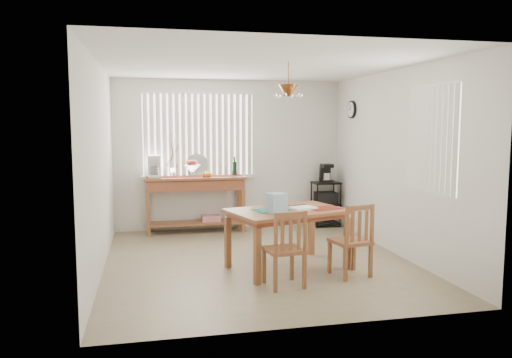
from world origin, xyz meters
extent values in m
cube|color=gray|center=(0.00, 0.00, -0.01)|extent=(4.00, 4.50, 0.01)
cube|color=white|center=(0.00, 2.30, 1.30)|extent=(4.00, 0.10, 2.60)
cube|color=white|center=(0.00, -2.30, 1.30)|extent=(4.00, 0.10, 2.60)
cube|color=white|center=(-2.05, 0.00, 1.30)|extent=(0.10, 4.50, 2.60)
cube|color=white|center=(2.05, 0.00, 1.30)|extent=(0.10, 4.50, 2.60)
cube|color=white|center=(0.00, 0.00, 2.65)|extent=(4.00, 4.50, 0.10)
cube|color=white|center=(-0.55, 2.25, 1.65)|extent=(1.90, 0.01, 1.40)
cube|color=white|center=(-1.45, 2.23, 1.65)|extent=(0.07, 0.03, 1.40)
cube|color=white|center=(-1.34, 2.23, 1.65)|extent=(0.07, 0.03, 1.40)
cube|color=white|center=(-1.24, 2.23, 1.65)|extent=(0.07, 0.03, 1.40)
cube|color=white|center=(-1.13, 2.23, 1.65)|extent=(0.07, 0.03, 1.40)
cube|color=white|center=(-1.03, 2.23, 1.65)|extent=(0.07, 0.03, 1.40)
cube|color=white|center=(-0.92, 2.23, 1.65)|extent=(0.07, 0.03, 1.40)
cube|color=white|center=(-0.81, 2.23, 1.65)|extent=(0.07, 0.03, 1.40)
cube|color=white|center=(-0.71, 2.23, 1.65)|extent=(0.07, 0.03, 1.40)
cube|color=white|center=(-0.60, 2.23, 1.65)|extent=(0.07, 0.03, 1.40)
cube|color=white|center=(-0.50, 2.23, 1.65)|extent=(0.07, 0.03, 1.40)
cube|color=white|center=(-0.39, 2.23, 1.65)|extent=(0.07, 0.03, 1.40)
cube|color=white|center=(-0.29, 2.23, 1.65)|extent=(0.07, 0.03, 1.40)
cube|color=white|center=(-0.18, 2.23, 1.65)|extent=(0.07, 0.03, 1.40)
cube|color=white|center=(-0.08, 2.23, 1.65)|extent=(0.07, 0.03, 1.40)
cube|color=white|center=(0.03, 2.23, 1.65)|extent=(0.07, 0.03, 1.40)
cube|color=white|center=(0.14, 2.23, 1.65)|extent=(0.07, 0.03, 1.40)
cube|color=white|center=(0.24, 2.23, 1.65)|extent=(0.07, 0.03, 1.40)
cube|color=white|center=(0.35, 2.23, 1.65)|extent=(0.07, 0.03, 1.40)
cube|color=white|center=(-0.55, 2.22, 0.92)|extent=(1.98, 0.06, 0.06)
cube|color=white|center=(-0.55, 2.22, 2.38)|extent=(1.98, 0.06, 0.06)
cube|color=white|center=(2.00, -0.90, 1.65)|extent=(0.01, 1.10, 1.30)
cube|color=white|center=(1.99, -1.40, 1.65)|extent=(0.03, 0.07, 1.30)
cube|color=white|center=(1.99, -1.29, 1.65)|extent=(0.03, 0.07, 1.30)
cube|color=white|center=(1.99, -1.18, 1.65)|extent=(0.03, 0.07, 1.30)
cube|color=white|center=(1.99, -1.07, 1.65)|extent=(0.03, 0.07, 1.30)
cube|color=white|center=(1.99, -0.96, 1.65)|extent=(0.03, 0.07, 1.30)
cube|color=white|center=(1.99, -0.85, 1.65)|extent=(0.03, 0.07, 1.30)
cube|color=white|center=(1.99, -0.74, 1.65)|extent=(0.03, 0.07, 1.30)
cube|color=white|center=(1.99, -0.63, 1.65)|extent=(0.03, 0.07, 1.30)
cube|color=white|center=(1.99, -0.52, 1.65)|extent=(0.03, 0.07, 1.30)
cube|color=white|center=(1.99, -0.41, 1.65)|extent=(0.03, 0.07, 1.30)
cylinder|color=black|center=(1.98, 1.55, 2.08)|extent=(0.04, 0.30, 0.30)
cylinder|color=white|center=(1.95, 1.55, 2.08)|extent=(0.01, 0.25, 0.25)
cylinder|color=brown|center=(0.30, -0.42, 2.43)|extent=(0.01, 0.01, 0.34)
cone|color=brown|center=(0.30, -0.42, 2.25)|extent=(0.24, 0.24, 0.14)
sphere|color=white|center=(0.46, -0.42, 2.19)|extent=(0.05, 0.05, 0.05)
sphere|color=white|center=(0.38, -0.28, 2.19)|extent=(0.05, 0.05, 0.05)
sphere|color=white|center=(0.22, -0.28, 2.19)|extent=(0.05, 0.05, 0.05)
sphere|color=white|center=(0.14, -0.42, 2.19)|extent=(0.05, 0.05, 0.05)
sphere|color=white|center=(0.22, -0.55, 2.19)|extent=(0.05, 0.05, 0.05)
sphere|color=white|center=(0.38, -0.55, 2.19)|extent=(0.05, 0.05, 0.05)
cube|color=brown|center=(-0.64, 1.99, 0.93)|extent=(1.69, 0.48, 0.04)
cube|color=brown|center=(-0.64, 1.99, 0.81)|extent=(1.63, 0.43, 0.17)
cube|color=brown|center=(-1.43, 1.81, 0.36)|extent=(0.06, 0.06, 0.73)
cube|color=brown|center=(0.15, 1.81, 0.36)|extent=(0.06, 0.06, 0.73)
cube|color=brown|center=(-1.43, 2.18, 0.36)|extent=(0.06, 0.06, 0.73)
cube|color=brown|center=(0.15, 2.18, 0.36)|extent=(0.06, 0.06, 0.73)
cube|color=brown|center=(-0.64, 1.99, 0.16)|extent=(1.56, 0.41, 0.03)
cube|color=red|center=(-0.38, 1.99, 0.23)|extent=(0.32, 0.23, 0.11)
cube|color=maroon|center=(-0.64, 1.99, 0.95)|extent=(1.61, 0.26, 0.01)
cube|color=white|center=(-1.32, 1.99, 0.98)|extent=(0.21, 0.25, 0.05)
cube|color=white|center=(-1.32, 2.08, 1.11)|extent=(0.21, 0.08, 0.32)
cube|color=white|center=(-1.32, 1.97, 1.28)|extent=(0.21, 0.23, 0.07)
cylinder|color=white|center=(-1.32, 1.96, 1.07)|extent=(0.14, 0.14, 0.14)
cylinder|color=white|center=(-0.69, 1.97, 1.00)|extent=(0.05, 0.05, 0.11)
cone|color=white|center=(-0.69, 1.97, 1.10)|extent=(0.27, 0.27, 0.10)
sphere|color=#BA1832|center=(-0.64, 1.97, 1.19)|extent=(0.08, 0.08, 0.08)
sphere|color=#BA1832|center=(-0.67, 2.02, 1.19)|extent=(0.08, 0.08, 0.08)
sphere|color=#BA1832|center=(-0.72, 2.02, 1.19)|extent=(0.08, 0.08, 0.08)
sphere|color=#BA1832|center=(-0.75, 1.97, 1.19)|extent=(0.08, 0.08, 0.08)
sphere|color=#BA1832|center=(-0.72, 1.93, 1.19)|extent=(0.08, 0.08, 0.08)
sphere|color=#BA1832|center=(-0.67, 1.93, 1.19)|extent=(0.08, 0.08, 0.08)
sphere|color=#EBA00C|center=(-0.49, 1.91, 0.99)|extent=(0.08, 0.08, 0.08)
sphere|color=#EBA00C|center=(-0.41, 1.91, 0.99)|extent=(0.08, 0.08, 0.08)
cylinder|color=silver|center=(-0.59, 2.19, 1.14)|extent=(0.38, 0.09, 0.38)
cylinder|color=white|center=(-1.01, 2.05, 1.02)|extent=(0.08, 0.08, 0.15)
cylinder|color=#4C3823|center=(-1.01, 2.05, 1.34)|extent=(0.09, 0.04, 0.47)
cylinder|color=#4C3823|center=(-1.01, 2.05, 1.36)|extent=(0.14, 0.06, 0.51)
cylinder|color=#4C3823|center=(-1.01, 2.05, 1.31)|extent=(0.18, 0.08, 0.38)
cylinder|color=#4C3823|center=(-1.01, 2.05, 1.39)|extent=(0.06, 0.03, 0.58)
cylinder|color=#4C3823|center=(-1.01, 2.05, 1.30)|extent=(0.23, 0.11, 0.33)
cylinder|color=black|center=(0.04, 2.05, 1.07)|extent=(0.08, 0.08, 0.24)
cylinder|color=black|center=(0.04, 2.05, 1.24)|extent=(0.03, 0.03, 0.08)
cylinder|color=black|center=(1.48, 1.83, 0.40)|extent=(0.02, 0.02, 0.80)
cylinder|color=black|center=(1.92, 1.83, 0.40)|extent=(0.02, 0.02, 0.80)
cylinder|color=black|center=(1.48, 2.17, 0.40)|extent=(0.02, 0.02, 0.80)
cylinder|color=black|center=(1.92, 2.17, 0.40)|extent=(0.02, 0.02, 0.80)
cube|color=black|center=(1.70, 2.00, 0.79)|extent=(0.47, 0.38, 0.03)
cube|color=black|center=(1.70, 2.00, 0.40)|extent=(0.47, 0.38, 0.02)
cube|color=black|center=(1.70, 2.00, 0.06)|extent=(0.47, 0.38, 0.02)
cube|color=black|center=(1.70, 2.00, 0.52)|extent=(0.36, 0.28, 0.21)
cube|color=black|center=(1.70, 1.98, 0.82)|extent=(0.19, 0.23, 0.05)
cube|color=black|center=(1.70, 2.06, 0.94)|extent=(0.19, 0.08, 0.28)
cube|color=black|center=(1.70, 1.98, 1.10)|extent=(0.19, 0.21, 0.07)
cylinder|color=silver|center=(1.70, 1.97, 0.91)|extent=(0.12, 0.12, 0.12)
cube|color=brown|center=(0.30, -0.42, 0.74)|extent=(1.62, 1.28, 0.04)
cube|color=brown|center=(0.30, -0.42, 0.69)|extent=(1.49, 1.15, 0.06)
cube|color=brown|center=(-0.21, -0.98, 0.33)|extent=(0.09, 0.09, 0.66)
cube|color=brown|center=(1.03, -0.61, 0.33)|extent=(0.09, 0.09, 0.66)
cube|color=brown|center=(-0.44, -0.22, 0.33)|extent=(0.09, 0.09, 0.66)
cube|color=brown|center=(0.81, 0.15, 0.33)|extent=(0.09, 0.09, 0.66)
cube|color=#167F66|center=(0.09, -0.42, 0.76)|extent=(0.49, 0.41, 0.01)
cube|color=maroon|center=(0.78, -0.43, 0.76)|extent=(0.49, 0.41, 0.01)
cube|color=white|center=(0.51, -0.41, 0.77)|extent=(0.36, 0.32, 0.03)
cube|color=black|center=(0.47, -0.28, 0.78)|extent=(0.30, 0.11, 0.03)
cube|color=#98C0DD|center=(0.10, -0.63, 0.88)|extent=(0.25, 0.25, 0.24)
cube|color=brown|center=(0.07, -1.09, 0.42)|extent=(0.46, 0.46, 0.04)
cube|color=brown|center=(0.22, -0.89, 0.20)|extent=(0.04, 0.04, 0.40)
cube|color=brown|center=(-0.12, -0.94, 0.20)|extent=(0.04, 0.04, 0.40)
cube|color=brown|center=(0.27, -1.24, 0.20)|extent=(0.04, 0.04, 0.40)
cube|color=brown|center=(-0.08, -1.28, 0.20)|extent=(0.04, 0.04, 0.40)
cube|color=brown|center=(0.27, -1.25, 0.66)|extent=(0.04, 0.04, 0.45)
cube|color=brown|center=(-0.08, -1.29, 0.66)|extent=(0.04, 0.04, 0.45)
cube|color=brown|center=(0.09, -1.27, 0.86)|extent=(0.37, 0.08, 0.06)
cube|color=brown|center=(0.19, -1.26, 0.64)|extent=(0.04, 0.02, 0.36)
cube|color=brown|center=(0.09, -1.27, 0.64)|extent=(0.04, 0.02, 0.36)
cube|color=brown|center=(0.00, -1.28, 0.64)|extent=(0.04, 0.02, 0.36)
cube|color=brown|center=(0.96, -0.88, 0.42)|extent=(0.48, 0.48, 0.04)
cube|color=brown|center=(1.10, -0.67, 0.20)|extent=(0.05, 0.05, 0.40)
cube|color=brown|center=(0.75, -0.74, 0.20)|extent=(0.05, 0.05, 0.40)
cube|color=brown|center=(1.17, -1.01, 0.20)|extent=(0.05, 0.05, 0.40)
cube|color=brown|center=(0.82, -1.08, 0.20)|extent=(0.05, 0.05, 0.40)
cube|color=brown|center=(1.17, -1.02, 0.67)|extent=(0.04, 0.04, 0.45)
cube|color=brown|center=(0.82, -1.09, 0.67)|extent=(0.04, 0.04, 0.45)
cube|color=brown|center=(1.00, -1.06, 0.86)|extent=(0.37, 0.10, 0.06)
cube|color=brown|center=(1.09, -1.04, 0.65)|extent=(0.04, 0.03, 0.36)
cube|color=brown|center=(1.00, -1.06, 0.65)|extent=(0.04, 0.03, 0.36)
cube|color=brown|center=(0.90, -1.08, 0.65)|extent=(0.04, 0.03, 0.36)
camera|label=1|loc=(-1.41, -6.42, 1.84)|focal=35.00mm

